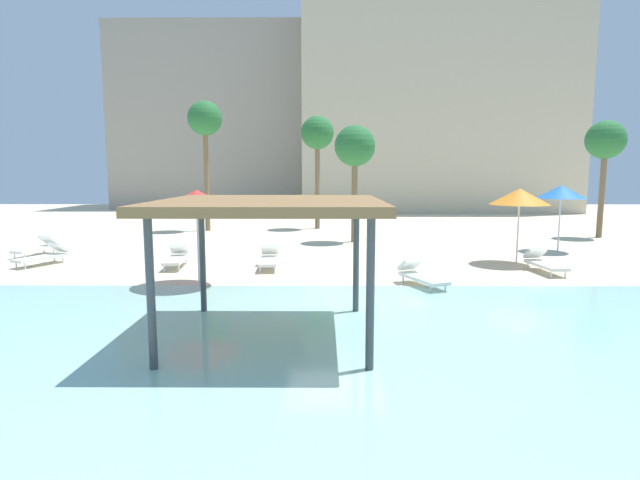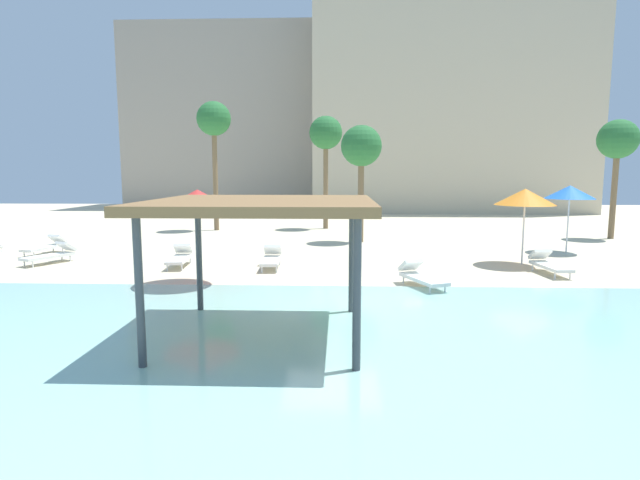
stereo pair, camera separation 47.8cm
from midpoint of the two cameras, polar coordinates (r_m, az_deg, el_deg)
The scene contains 18 objects.
ground_plane at distance 13.19m, azimuth 0.64°, elevation -6.76°, with size 80.00×80.00×0.00m, color beige.
lagoon_water at distance 8.20m, azimuth 0.82°, elevation -15.73°, with size 44.00×13.50×0.04m, color #99D1C6.
shade_pavilion at distance 9.92m, azimuth -6.94°, elevation 3.53°, with size 4.26×4.26×2.74m.
beach_umbrella_orange_0 at distance 19.36m, azimuth 20.82°, elevation 4.57°, with size 2.09×2.09×2.71m.
beach_umbrella_red_2 at distance 14.99m, azimuth -14.54°, elevation 4.29°, with size 2.27×2.27×2.79m.
beach_umbrella_blue_3 at distance 23.15m, azimuth 24.90°, elevation 4.92°, with size 1.96×1.96×2.75m.
lounge_chair_0 at distance 18.46m, azimuth -16.53°, elevation -1.90°, with size 0.78×1.94×0.74m.
lounge_chair_1 at distance 20.74m, azimuth -29.09°, elevation -1.53°, with size 1.37×1.97×0.74m.
lounge_chair_2 at distance 17.60m, azimuth -6.51°, elevation -2.08°, with size 0.69×1.92×0.74m.
lounge_chair_3 at distance 18.21m, azimuth 23.08°, elevation -2.32°, with size 0.79×1.95×0.74m.
lounge_chair_4 at distance 23.18m, azimuth -29.60°, elevation -0.70°, with size 1.06×1.99×0.74m.
lounge_chair_5 at distance 14.92m, azimuth 10.28°, elevation -3.89°, with size 1.27×1.98×0.74m.
palm_tree_0 at distance 24.03m, azimuth 3.35°, elevation 10.23°, with size 1.90×1.90×5.45m.
palm_tree_1 at distance 29.16m, azimuth 28.95°, elevation 9.56°, with size 1.90×1.90×5.83m.
palm_tree_2 at distance 29.61m, azimuth -13.24°, elevation 12.75°, with size 1.90×1.90×7.20m.
palm_tree_3 at distance 29.83m, azimuth -0.77°, elevation 11.63°, with size 1.90×1.90×6.50m.
hotel_block_0 at distance 50.97m, azimuth -11.10°, elevation 12.92°, with size 18.81×9.48×16.30m, color #9E9384.
hotel_block_1 at distance 45.67m, azimuth 12.59°, elevation 14.80°, with size 22.52×8.05×18.32m, color beige.
Camera 1 is at (-0.31, -12.78, 3.26)m, focal length 28.55 mm.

